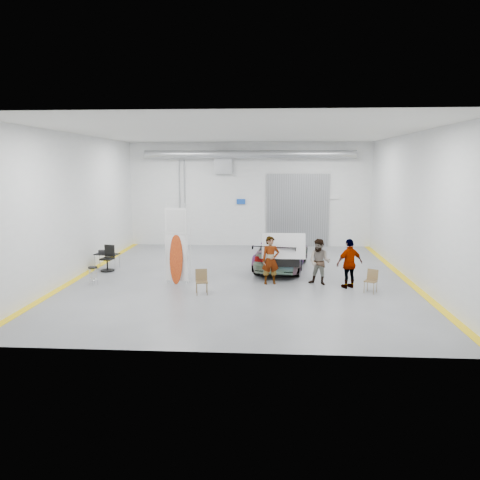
# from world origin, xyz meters

# --- Properties ---
(ground) EXTENTS (16.00, 16.00, 0.00)m
(ground) POSITION_xyz_m (0.00, 0.00, 0.00)
(ground) COLOR slate
(ground) RESTS_ON ground
(room_shell) EXTENTS (14.02, 16.18, 6.01)m
(room_shell) POSITION_xyz_m (0.24, 2.22, 4.08)
(room_shell) COLOR silver
(room_shell) RESTS_ON ground
(sedan_car) EXTENTS (2.90, 5.48, 1.51)m
(sedan_car) POSITION_xyz_m (1.74, 1.95, 0.76)
(sedan_car) COLOR white
(sedan_car) RESTS_ON ground
(person_a) EXTENTS (0.78, 0.59, 1.93)m
(person_a) POSITION_xyz_m (1.23, -0.96, 0.96)
(person_a) COLOR #865849
(person_a) RESTS_ON ground
(person_b) EXTENTS (1.10, 0.99, 1.84)m
(person_b) POSITION_xyz_m (3.16, -0.96, 0.92)
(person_b) COLOR #486285
(person_b) RESTS_ON ground
(person_c) EXTENTS (1.21, 0.87, 1.93)m
(person_c) POSITION_xyz_m (4.25, -1.41, 0.96)
(person_c) COLOR #9C5834
(person_c) RESTS_ON ground
(surfboard_display) EXTENTS (0.91, 0.30, 3.23)m
(surfboard_display) POSITION_xyz_m (-2.49, -1.18, 1.31)
(surfboard_display) COLOR white
(surfboard_display) RESTS_ON ground
(folding_chair_near) EXTENTS (0.51, 0.53, 0.91)m
(folding_chair_near) POSITION_xyz_m (-1.29, -2.65, 0.28)
(folding_chair_near) COLOR brown
(folding_chair_near) RESTS_ON ground
(folding_chair_far) EXTENTS (0.55, 0.60, 0.86)m
(folding_chair_far) POSITION_xyz_m (4.94, -2.05, 0.27)
(folding_chair_far) COLOR brown
(folding_chair_far) RESTS_ON ground
(shop_stool) EXTENTS (0.38, 0.38, 0.74)m
(shop_stool) POSITION_xyz_m (-5.76, -1.63, 0.37)
(shop_stool) COLOR black
(shop_stool) RESTS_ON ground
(work_table) EXTENTS (1.14, 0.68, 0.88)m
(work_table) POSITION_xyz_m (-6.32, 1.41, 0.68)
(work_table) COLOR #919499
(work_table) RESTS_ON ground
(office_chair) EXTENTS (0.61, 0.62, 1.14)m
(office_chair) POSITION_xyz_m (-6.05, 0.89, 0.50)
(office_chair) COLOR black
(office_chair) RESTS_ON ground
(trunk_lid) EXTENTS (1.76, 1.07, 0.04)m
(trunk_lid) POSITION_xyz_m (1.74, -0.41, 1.53)
(trunk_lid) COLOR silver
(trunk_lid) RESTS_ON sedan_car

